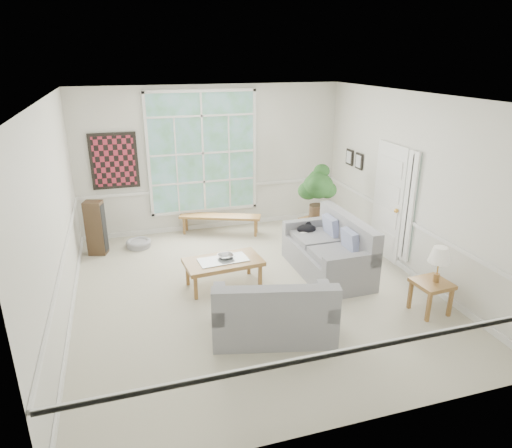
{
  "coord_description": "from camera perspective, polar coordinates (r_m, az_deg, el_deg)",
  "views": [
    {
      "loc": [
        -1.85,
        -6.21,
        3.54
      ],
      "look_at": [
        0.1,
        0.2,
        1.05
      ],
      "focal_mm": 32.0,
      "sensor_mm": 36.0,
      "label": 1
    }
  ],
  "objects": [
    {
      "name": "loveseat_right",
      "position": [
        7.83,
        8.94,
        -2.75
      ],
      "size": [
        0.97,
        1.85,
        0.99
      ],
      "primitive_type": "cube",
      "rotation": [
        0.0,
        0.0,
        0.01
      ],
      "color": "gray",
      "rests_on": "floor"
    },
    {
      "name": "pet_bed",
      "position": [
        9.23,
        -14.46,
        -2.37
      ],
      "size": [
        0.62,
        0.62,
        0.14
      ],
      "primitive_type": "cylinder",
      "rotation": [
        0.0,
        0.0,
        -0.37
      ],
      "color": "gray",
      "rests_on": "floor"
    },
    {
      "name": "entry_door",
      "position": [
        8.56,
        16.17,
        2.67
      ],
      "size": [
        0.08,
        0.9,
        2.1
      ],
      "primitive_type": "cube",
      "color": "white",
      "rests_on": "floor"
    },
    {
      "name": "window_back",
      "position": [
        9.5,
        -6.66,
        8.8
      ],
      "size": [
        2.3,
        0.08,
        2.4
      ],
      "primitive_type": "cube",
      "color": "white",
      "rests_on": "wall_back"
    },
    {
      "name": "loveseat_front",
      "position": [
        6.11,
        2.21,
        -10.21
      ],
      "size": [
        1.75,
        1.18,
        0.86
      ],
      "primitive_type": "cube",
      "rotation": [
        0.0,
        0.0,
        -0.24
      ],
      "color": "gray",
      "rests_on": "floor"
    },
    {
      "name": "wall_back",
      "position": [
        9.61,
        -5.48,
        8.06
      ],
      "size": [
        5.5,
        0.02,
        3.0
      ],
      "primitive_type": "cube",
      "color": "silver",
      "rests_on": "ground"
    },
    {
      "name": "wall_right",
      "position": [
        7.99,
        19.01,
        4.48
      ],
      "size": [
        0.02,
        6.0,
        3.0
      ],
      "primitive_type": "cube",
      "color": "silver",
      "rests_on": "ground"
    },
    {
      "name": "houseplant",
      "position": [
        8.99,
        7.75,
        4.0
      ],
      "size": [
        0.88,
        0.88,
        1.08
      ],
      "primitive_type": null,
      "rotation": [
        0.0,
        0.0,
        0.62
      ],
      "color": "#234F20",
      "rests_on": "end_table"
    },
    {
      "name": "wall_frame_near",
      "position": [
        9.38,
        12.72,
        7.66
      ],
      "size": [
        0.04,
        0.26,
        0.32
      ],
      "primitive_type": "cube",
      "color": "black",
      "rests_on": "wall_right"
    },
    {
      "name": "table_lamp",
      "position": [
        6.96,
        21.84,
        -4.73
      ],
      "size": [
        0.38,
        0.38,
        0.53
      ],
      "primitive_type": null,
      "rotation": [
        0.0,
        0.0,
        0.26
      ],
      "color": "white",
      "rests_on": "side_table"
    },
    {
      "name": "wall_art",
      "position": [
        9.36,
        -17.31,
        7.52
      ],
      "size": [
        0.9,
        0.06,
        1.1
      ],
      "primitive_type": "cube",
      "color": "#581A23",
      "rests_on": "wall_back"
    },
    {
      "name": "window_bench",
      "position": [
        9.59,
        -4.49,
        -0.05
      ],
      "size": [
        1.69,
        0.93,
        0.39
      ],
      "primitive_type": "cube",
      "rotation": [
        0.0,
        0.0,
        -0.38
      ],
      "color": "olive",
      "rests_on": "floor"
    },
    {
      "name": "wall_front",
      "position": [
        4.23,
        11.52,
        -8.94
      ],
      "size": [
        5.5,
        0.02,
        3.0
      ],
      "primitive_type": "cube",
      "color": "silver",
      "rests_on": "ground"
    },
    {
      "name": "floor_speaker",
      "position": [
        8.98,
        -19.39,
        -0.47
      ],
      "size": [
        0.38,
        0.34,
        1.03
      ],
      "primitive_type": "cube",
      "rotation": [
        0.0,
        0.0,
        -0.3
      ],
      "color": "#3F2D1C",
      "rests_on": "floor"
    },
    {
      "name": "end_table",
      "position": [
        9.17,
        7.35,
        -0.82
      ],
      "size": [
        0.61,
        0.61,
        0.49
      ],
      "primitive_type": "cube",
      "rotation": [
        0.0,
        0.0,
        0.3
      ],
      "color": "olive",
      "rests_on": "floor"
    },
    {
      "name": "wall_frame_far",
      "position": [
        9.72,
        11.57,
        8.19
      ],
      "size": [
        0.04,
        0.26,
        0.32
      ],
      "primitive_type": "cube",
      "color": "black",
      "rests_on": "wall_right"
    },
    {
      "name": "pewter_bowl",
      "position": [
        7.38,
        -3.78,
        -4.02
      ],
      "size": [
        0.37,
        0.37,
        0.08
      ],
      "primitive_type": "imported",
      "rotation": [
        0.0,
        0.0,
        0.2
      ],
      "color": "#9F9FA4",
      "rests_on": "coffee_table"
    },
    {
      "name": "side_table",
      "position": [
        7.15,
        20.93,
        -8.51
      ],
      "size": [
        0.52,
        0.52,
        0.49
      ],
      "primitive_type": "cube",
      "rotation": [
        0.0,
        0.0,
        0.08
      ],
      "color": "olive",
      "rests_on": "floor"
    },
    {
      "name": "ceiling",
      "position": [
        6.5,
        -0.34,
        15.63
      ],
      "size": [
        5.5,
        6.0,
        0.02
      ],
      "primitive_type": "cube",
      "color": "white",
      "rests_on": "ground"
    },
    {
      "name": "wall_left",
      "position": [
        6.6,
        -23.87,
        0.57
      ],
      "size": [
        0.02,
        6.0,
        3.0
      ],
      "primitive_type": "cube",
      "color": "silver",
      "rests_on": "ground"
    },
    {
      "name": "floor",
      "position": [
        7.38,
        -0.29,
        -8.3
      ],
      "size": [
        5.5,
        6.0,
        0.01
      ],
      "primitive_type": "cube",
      "color": "#B7B29C",
      "rests_on": "ground"
    },
    {
      "name": "coffee_table",
      "position": [
        7.43,
        -4.08,
        -6.12
      ],
      "size": [
        1.28,
        0.77,
        0.46
      ],
      "primitive_type": "cube",
      "rotation": [
        0.0,
        0.0,
        0.09
      ],
      "color": "olive",
      "rests_on": "floor"
    },
    {
      "name": "door_sidelight",
      "position": [
        8.04,
        18.61,
        2.01
      ],
      "size": [
        0.08,
        0.26,
        1.9
      ],
      "primitive_type": "cube",
      "color": "white",
      "rests_on": "wall_right"
    },
    {
      "name": "cat",
      "position": [
        8.29,
        6.34,
        -0.57
      ],
      "size": [
        0.39,
        0.3,
        0.17
      ],
      "primitive_type": "ellipsoid",
      "rotation": [
        0.0,
        0.0,
        -0.12
      ],
      "color": "black",
      "rests_on": "loveseat_right"
    }
  ]
}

